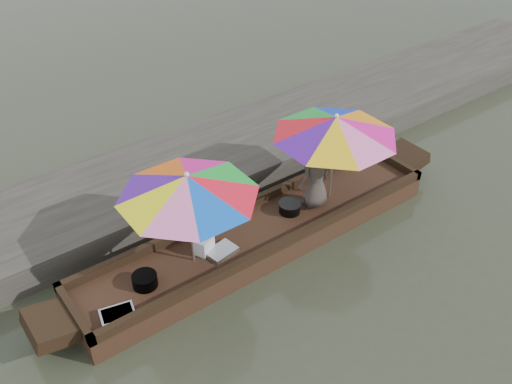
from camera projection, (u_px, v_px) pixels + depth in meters
water at (260, 245)px, 9.13m from camera, size 80.00×80.00×0.00m
dock at (188, 171)px, 10.41m from camera, size 22.00×2.20×0.50m
boat_hull at (260, 237)px, 9.02m from camera, size 6.16×1.20×0.35m
cooking_pot at (145, 280)px, 7.87m from camera, size 0.35×0.35×0.18m
tray_crayfish at (118, 315)px, 7.43m from camera, size 0.50×0.40×0.09m
tray_scallop at (222, 251)px, 8.45m from camera, size 0.49×0.38×0.06m
charcoal_grill at (290, 208)px, 9.22m from camera, size 0.34×0.34×0.16m
supply_bag at (204, 245)px, 8.42m from camera, size 0.35×0.32×0.26m
vendor at (316, 175)px, 9.09m from camera, size 0.59×0.40×1.16m
umbrella_bow at (190, 219)px, 7.88m from camera, size 2.56×2.56×1.55m
umbrella_stern at (333, 157)px, 9.17m from camera, size 2.64×2.64×1.55m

